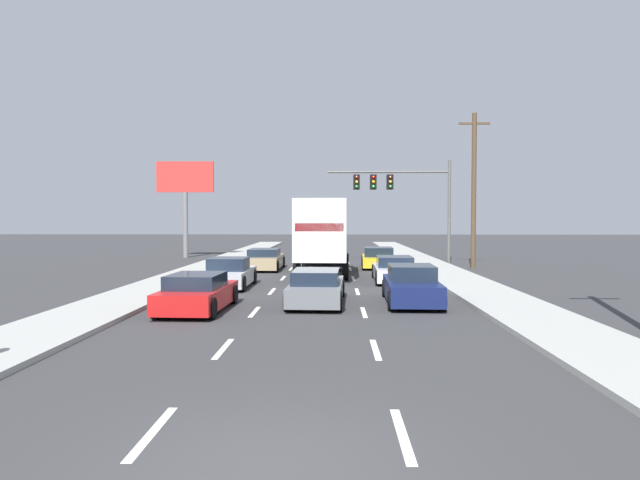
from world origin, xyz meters
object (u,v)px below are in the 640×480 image
at_px(car_yellow, 378,258).
at_px(utility_pole_mid, 474,189).
at_px(car_silver, 229,274).
at_px(car_navy, 411,286).
at_px(car_red, 197,293).
at_px(car_white, 394,270).
at_px(car_gray, 317,288).
at_px(traffic_signal_mast, 393,188).
at_px(box_truck, 323,234).
at_px(roadside_billboard, 185,189).
at_px(car_tan, 265,260).

height_order(car_yellow, utility_pole_mid, utility_pole_mid).
xyz_separation_m(car_silver, car_yellow, (7.02, 9.53, -0.01)).
bearing_deg(utility_pole_mid, car_navy, -111.39).
bearing_deg(car_red, car_white, 50.42).
height_order(car_white, utility_pole_mid, utility_pole_mid).
bearing_deg(car_gray, traffic_signal_mast, 76.01).
distance_m(car_red, utility_pole_mid, 20.41).
distance_m(car_silver, box_truck, 6.34).
height_order(car_red, car_yellow, car_yellow).
height_order(traffic_signal_mast, utility_pole_mid, utility_pole_mid).
xyz_separation_m(traffic_signal_mast, utility_pole_mid, (4.31, -3.55, -0.24)).
height_order(traffic_signal_mast, roadside_billboard, roadside_billboard).
height_order(car_yellow, car_white, car_yellow).
distance_m(car_red, car_gray, 4.03).
height_order(car_tan, car_silver, car_silver).
relative_size(car_white, traffic_signal_mast, 0.57).
xyz_separation_m(car_yellow, utility_pole_mid, (5.52, 0.02, 4.07)).
bearing_deg(car_red, roadside_billboard, 105.44).
bearing_deg(roadside_billboard, car_red, -74.56).
height_order(car_silver, car_navy, car_navy).
xyz_separation_m(car_white, roadside_billboard, (-13.76, 15.67, 4.55)).
relative_size(car_yellow, car_white, 0.92).
bearing_deg(roadside_billboard, utility_pole_mid, -24.10).
bearing_deg(car_yellow, car_white, -88.50).
xyz_separation_m(car_gray, car_navy, (3.24, 0.14, 0.05)).
xyz_separation_m(car_navy, utility_pole_mid, (5.47, 13.96, 4.03)).
xyz_separation_m(car_yellow, car_white, (0.19, -7.10, -0.02)).
bearing_deg(car_yellow, car_red, -113.75).
distance_m(car_yellow, car_white, 7.10).
bearing_deg(box_truck, car_tan, 133.92).
height_order(box_truck, traffic_signal_mast, traffic_signal_mast).
bearing_deg(car_tan, car_white, -41.04).
height_order(car_silver, car_white, car_silver).
relative_size(car_red, car_white, 0.93).
height_order(box_truck, car_yellow, box_truck).
bearing_deg(car_white, car_red, -129.58).
height_order(car_navy, roadside_billboard, roadside_billboard).
xyz_separation_m(car_silver, car_white, (7.20, 2.43, -0.03)).
bearing_deg(roadside_billboard, traffic_signal_mast, -18.64).
relative_size(car_yellow, utility_pole_mid, 0.46).
xyz_separation_m(car_silver, car_red, (0.13, -6.13, -0.01)).
bearing_deg(car_white, car_yellow, 91.50).
bearing_deg(car_navy, car_silver, 148.07).
distance_m(box_truck, car_gray, 9.45).
xyz_separation_m(car_red, car_yellow, (6.89, 15.66, 0.00)).
bearing_deg(roadside_billboard, car_yellow, -32.25).
height_order(car_white, traffic_signal_mast, traffic_signal_mast).
bearing_deg(car_gray, car_navy, 2.54).
relative_size(utility_pole_mid, roadside_billboard, 1.27).
relative_size(box_truck, car_gray, 1.71).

